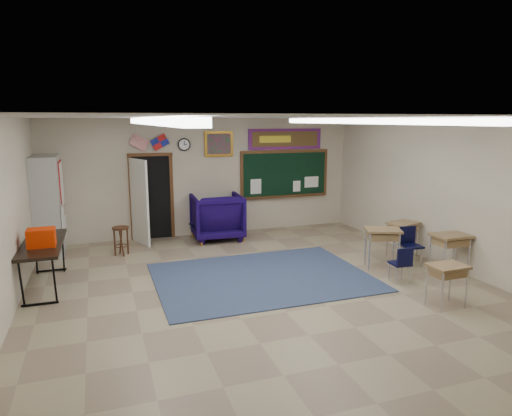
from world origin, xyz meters
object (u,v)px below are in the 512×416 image
object	(u,v)px
wooden_stool	(121,241)
student_desk_front_right	(403,237)
wingback_armchair	(217,216)
folding_table	(44,263)
student_desk_front_left	(382,246)

from	to	relation	value
wooden_stool	student_desk_front_right	bearing A→B (deg)	-20.32
wingback_armchair	student_desk_front_right	xyz separation A→B (m)	(3.45, -2.84, -0.14)
wingback_armchair	wooden_stool	bearing A→B (deg)	19.52
folding_table	wooden_stool	size ratio (longest dim) A/B	3.14
folding_table	wingback_armchair	bearing A→B (deg)	32.10
student_desk_front_left	folding_table	world-z (taller)	folding_table
wingback_armchair	wooden_stool	world-z (taller)	wingback_armchair
student_desk_front_left	student_desk_front_right	bearing A→B (deg)	53.96
wingback_armchair	wooden_stool	distance (m)	2.48
student_desk_front_right	student_desk_front_left	bearing A→B (deg)	-164.72
student_desk_front_left	folding_table	xyz separation A→B (m)	(-6.31, 1.11, -0.01)
wingback_armchair	student_desk_front_left	bearing A→B (deg)	130.31
student_desk_front_right	wingback_armchair	bearing A→B (deg)	124.45
wingback_armchair	folding_table	world-z (taller)	wingback_armchair
wingback_armchair	student_desk_front_left	xyz separation A→B (m)	(2.54, -3.39, -0.11)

